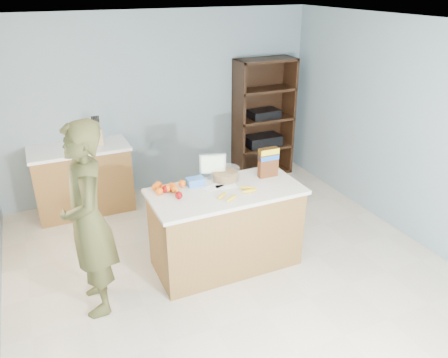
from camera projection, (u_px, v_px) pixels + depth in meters
name	position (u px, v px, depth m)	size (l,w,h in m)	color
floor	(238.00, 278.00, 4.56)	(4.50, 5.00, 0.02)	beige
walls	(240.00, 127.00, 3.87)	(4.52, 5.02, 2.51)	gray
counter_peninsula	(226.00, 231.00, 4.63)	(1.56, 0.76, 0.90)	brown
back_cabinet	(83.00, 179.00, 5.74)	(1.24, 0.62, 0.90)	brown
shelving_unit	(262.00, 120.00, 6.72)	(0.90, 0.40, 1.80)	black
person	(88.00, 221.00, 3.83)	(0.67, 0.44, 1.83)	#424220
knife_block	(97.00, 137.00, 5.56)	(0.12, 0.10, 0.31)	tan
envelopes	(220.00, 187.00, 4.49)	(0.37, 0.20, 0.00)	white
bananas	(238.00, 193.00, 4.32)	(0.47, 0.26, 0.04)	yellow
apples	(172.00, 192.00, 4.30)	(0.15, 0.26, 0.07)	#830507
oranges	(167.00, 187.00, 4.40)	(0.35, 0.24, 0.08)	orange
blue_carton	(195.00, 182.00, 4.51)	(0.18, 0.12, 0.08)	blue
salad_bowl	(225.00, 175.00, 4.63)	(0.30, 0.30, 0.13)	#267219
tv	(213.00, 165.00, 4.61)	(0.28, 0.12, 0.28)	silver
cereal_box	(268.00, 160.00, 4.65)	(0.22, 0.08, 0.32)	#592B14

